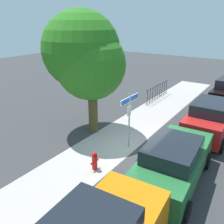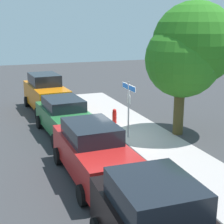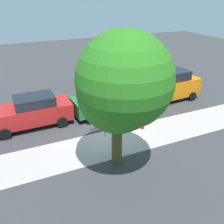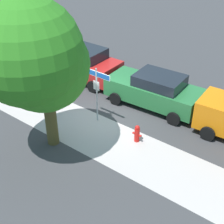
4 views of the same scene
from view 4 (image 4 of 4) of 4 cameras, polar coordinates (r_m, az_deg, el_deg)
The scene contains 8 objects.
ground_plane at distance 15.31m, azimuth -1.24°, elevation -0.88°, with size 60.00×60.00×0.00m, color #38383A.
sidewalk_strip at distance 15.70m, azimuth -9.94°, elevation -0.47°, with size 24.00×2.60×0.00m, color #ADA3A0.
street_sign at distance 14.15m, azimuth -2.70°, elevation 4.85°, with size 1.46×0.07×2.61m.
shade_tree at distance 11.86m, azimuth -13.41°, elevation 8.90°, with size 3.82×4.19×6.12m.
car_green at distance 15.84m, azimuth 7.37°, elevation 3.80°, with size 4.69×2.26×1.72m.
car_red at distance 18.47m, azimuth -5.33°, elevation 8.52°, with size 4.68×2.07×1.87m.
car_black at distance 21.86m, azimuth -14.70°, elevation 11.69°, with size 4.10×2.19×2.03m.
fire_hydrant at distance 13.63m, azimuth 4.37°, elevation -3.75°, with size 0.42×0.22×0.78m.
Camera 4 is at (-8.06, 9.89, 8.46)m, focal length 52.64 mm.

